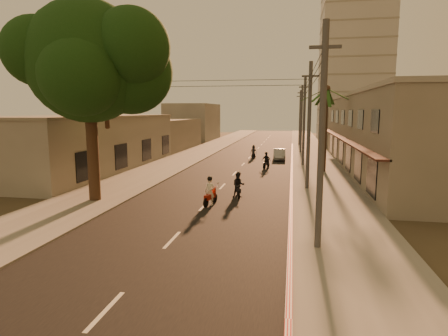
{
  "coord_description": "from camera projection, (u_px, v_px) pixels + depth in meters",
  "views": [
    {
      "loc": [
        5.07,
        -19.07,
        5.6
      ],
      "look_at": [
        0.75,
        4.58,
        1.94
      ],
      "focal_mm": 30.0,
      "sensor_mm": 36.0,
      "label": 1
    }
  ],
  "objects": [
    {
      "name": "shophouse_row",
      "position": [
        389.0,
        132.0,
        34.77
      ],
      "size": [
        8.8,
        34.2,
        7.3
      ],
      "color": "gray",
      "rests_on": "ground"
    },
    {
      "name": "scooter_red",
      "position": [
        210.0,
        192.0,
        22.4
      ],
      "size": [
        0.86,
        1.79,
        1.78
      ],
      "rotation": [
        0.0,
        0.0,
        -0.22
      ],
      "color": "black",
      "rests_on": "ground"
    },
    {
      "name": "sidewalk_right",
      "position": [
        316.0,
        166.0,
        38.4
      ],
      "size": [
        5.0,
        140.0,
        0.12
      ],
      "primitive_type": "cube",
      "color": "slate",
      "rests_on": "ground"
    },
    {
      "name": "utility_poles",
      "position": [
        305.0,
        102.0,
        37.66
      ],
      "size": [
        1.2,
        48.26,
        9.0
      ],
      "color": "#38383A",
      "rests_on": "ground"
    },
    {
      "name": "parked_car",
      "position": [
        279.0,
        154.0,
        43.43
      ],
      "size": [
        1.69,
        3.96,
        1.26
      ],
      "primitive_type": "imported",
      "rotation": [
        0.0,
        0.0,
        0.05
      ],
      "color": "#96989D",
      "rests_on": "ground"
    },
    {
      "name": "road",
      "position": [
        243.0,
        164.0,
        39.74
      ],
      "size": [
        10.0,
        140.0,
        0.02
      ],
      "primitive_type": "cube",
      "color": "black",
      "rests_on": "ground"
    },
    {
      "name": "sidewalk_left",
      "position": [
        175.0,
        162.0,
        41.06
      ],
      "size": [
        5.0,
        140.0,
        0.12
      ],
      "primitive_type": "cube",
      "color": "slate",
      "rests_on": "ground"
    },
    {
      "name": "left_building",
      "position": [
        91.0,
        143.0,
        36.0
      ],
      "size": [
        8.2,
        24.2,
        5.2
      ],
      "color": "gray",
      "rests_on": "ground"
    },
    {
      "name": "palm_tree",
      "position": [
        327.0,
        94.0,
        33.36
      ],
      "size": [
        5.0,
        5.0,
        8.2
      ],
      "color": "black",
      "rests_on": "ground"
    },
    {
      "name": "curb_stripe",
      "position": [
        292.0,
        172.0,
        33.96
      ],
      "size": [
        0.2,
        60.0,
        0.2
      ],
      "primitive_type": "cube",
      "color": "red",
      "rests_on": "ground"
    },
    {
      "name": "filler_left_far",
      "position": [
        193.0,
        122.0,
        72.82
      ],
      "size": [
        8.0,
        14.0,
        7.0
      ],
      "primitive_type": "cube",
      "color": "gray",
      "rests_on": "ground"
    },
    {
      "name": "ground",
      "position": [
        195.0,
        215.0,
        20.29
      ],
      "size": [
        160.0,
        160.0,
        0.0
      ],
      "primitive_type": "plane",
      "color": "#383023",
      "rests_on": "ground"
    },
    {
      "name": "scooter_far_a",
      "position": [
        253.0,
        152.0,
        44.96
      ],
      "size": [
        0.84,
        1.63,
        1.6
      ],
      "rotation": [
        0.0,
        0.0,
        0.11
      ],
      "color": "black",
      "rests_on": "ground"
    },
    {
      "name": "scooter_mid_a",
      "position": [
        238.0,
        186.0,
        24.46
      ],
      "size": [
        1.03,
        1.72,
        1.71
      ],
      "rotation": [
        0.0,
        0.0,
        0.21
      ],
      "color": "black",
      "rests_on": "ground"
    },
    {
      "name": "filler_left_near",
      "position": [
        162.0,
        134.0,
        55.51
      ],
      "size": [
        8.0,
        14.0,
        4.4
      ],
      "primitive_type": "cube",
      "color": "gray",
      "rests_on": "ground"
    },
    {
      "name": "broadleaf_tree",
      "position": [
        95.0,
        62.0,
        22.28
      ],
      "size": [
        9.6,
        8.7,
        12.1
      ],
      "color": "black",
      "rests_on": "ground"
    },
    {
      "name": "scooter_mid_b",
      "position": [
        266.0,
        161.0,
        36.77
      ],
      "size": [
        1.12,
        1.65,
        1.66
      ],
      "rotation": [
        0.0,
        0.0,
        -0.28
      ],
      "color": "black",
      "rests_on": "ground"
    },
    {
      "name": "filler_right",
      "position": [
        348.0,
        127.0,
        61.12
      ],
      "size": [
        8.0,
        14.0,
        6.0
      ],
      "primitive_type": "cube",
      "color": "gray",
      "rests_on": "ground"
    },
    {
      "name": "distant_tower",
      "position": [
        354.0,
        66.0,
        69.81
      ],
      "size": [
        12.1,
        12.1,
        28.0
      ],
      "color": "#B7B5B2",
      "rests_on": "ground"
    }
  ]
}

